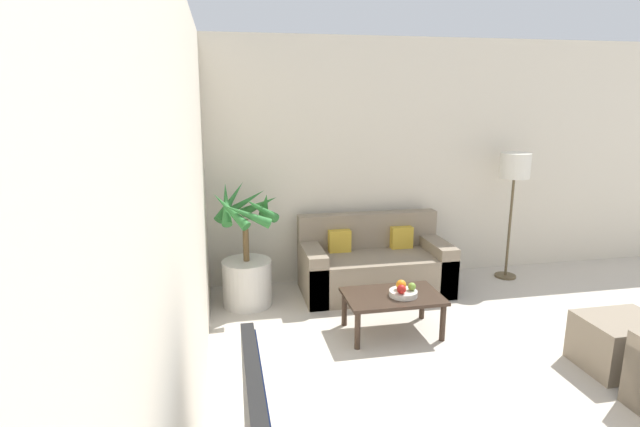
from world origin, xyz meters
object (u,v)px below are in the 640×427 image
at_px(potted_palm, 247,264).
at_px(ottoman, 621,343).
at_px(apple_red, 401,289).
at_px(apple_green, 412,287).
at_px(fruit_bowl, 403,293).
at_px(coffee_table, 393,300).
at_px(floor_lamp, 515,173).
at_px(orange_fruit, 401,285).
at_px(sofa_loveseat, 374,266).

height_order(potted_palm, ottoman, potted_palm).
bearing_deg(apple_red, apple_green, 24.54).
bearing_deg(fruit_bowl, ottoman, -30.51).
height_order(potted_palm, coffee_table, potted_palm).
xyz_separation_m(apple_red, ottoman, (1.51, -0.81, -0.25)).
bearing_deg(floor_lamp, fruit_bowl, -146.48).
relative_size(fruit_bowl, apple_green, 3.53).
xyz_separation_m(potted_palm, apple_red, (1.27, -0.98, 0.01)).
height_order(fruit_bowl, apple_red, apple_red).
relative_size(floor_lamp, orange_fruit, 16.19).
height_order(floor_lamp, apple_red, floor_lamp).
xyz_separation_m(potted_palm, fruit_bowl, (1.31, -0.92, -0.05)).
xyz_separation_m(floor_lamp, fruit_bowl, (-1.70, -1.13, -0.85)).
xyz_separation_m(floor_lamp, coffee_table, (-1.78, -1.08, -0.93)).
height_order(sofa_loveseat, floor_lamp, floor_lamp).
relative_size(coffee_table, apple_green, 12.12).
xyz_separation_m(coffee_table, fruit_bowl, (0.08, -0.04, 0.07)).
relative_size(potted_palm, apple_red, 15.78).
xyz_separation_m(sofa_loveseat, ottoman, (1.41, -1.89, -0.08)).
bearing_deg(potted_palm, ottoman, -32.78).
distance_m(potted_palm, apple_green, 1.67).
distance_m(floor_lamp, apple_red, 2.25).
relative_size(potted_palm, apple_green, 18.02).
relative_size(orange_fruit, ottoman, 0.15).
bearing_deg(apple_red, potted_palm, 142.25).
bearing_deg(ottoman, fruit_bowl, 149.49).
bearing_deg(apple_green, potted_palm, 146.14).
xyz_separation_m(floor_lamp, ottoman, (-0.23, -1.99, -1.04)).
distance_m(orange_fruit, ottoman, 1.75).
bearing_deg(potted_palm, apple_green, -33.86).
distance_m(fruit_bowl, orange_fruit, 0.08).
xyz_separation_m(sofa_loveseat, orange_fruit, (-0.07, -1.00, 0.18)).
height_order(potted_palm, floor_lamp, floor_lamp).
distance_m(apple_green, ottoman, 1.65).
distance_m(potted_palm, floor_lamp, 3.12).
bearing_deg(floor_lamp, sofa_loveseat, -176.58).
distance_m(floor_lamp, apple_green, 2.13).
height_order(apple_red, orange_fruit, orange_fruit).
relative_size(floor_lamp, fruit_bowl, 5.87).
bearing_deg(orange_fruit, apple_green, -21.18).
bearing_deg(sofa_loveseat, fruit_bowl, -93.08).
relative_size(apple_red, apple_green, 1.14).
relative_size(potted_palm, fruit_bowl, 5.11).
relative_size(coffee_table, ottoman, 1.41).
bearing_deg(coffee_table, orange_fruit, -12.79).
bearing_deg(ottoman, sofa_loveseat, 126.71).
relative_size(fruit_bowl, orange_fruit, 2.76).
distance_m(potted_palm, orange_fruit, 1.58).
distance_m(sofa_loveseat, orange_fruit, 1.02).
bearing_deg(orange_fruit, ottoman, -31.10).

